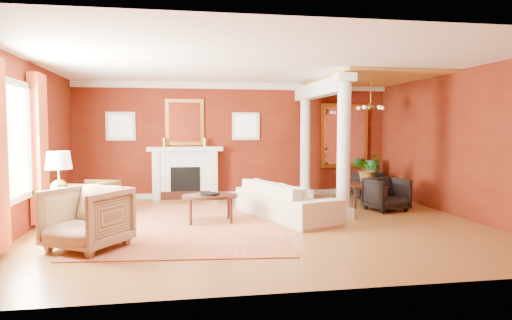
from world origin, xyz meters
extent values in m
plane|color=brown|center=(0.00, 0.00, 0.00)|extent=(8.00, 8.00, 0.00)
cube|color=#621F0D|center=(0.00, 3.50, 1.45)|extent=(8.00, 0.04, 2.90)
cube|color=#621F0D|center=(0.00, -3.50, 1.45)|extent=(8.00, 0.04, 2.90)
cube|color=#621F0D|center=(-4.00, 0.00, 1.45)|extent=(0.04, 7.00, 2.90)
cube|color=#621F0D|center=(4.00, 0.00, 1.45)|extent=(0.04, 7.00, 2.90)
cube|color=white|center=(0.00, 0.00, 2.90)|extent=(8.00, 7.00, 0.04)
cube|color=silver|center=(-1.30, 3.33, 0.60)|extent=(1.60, 0.34, 1.20)
cube|color=black|center=(-1.30, 3.16, 0.45)|extent=(0.72, 0.03, 0.70)
cube|color=black|center=(-1.30, 3.16, 0.10)|extent=(1.20, 0.05, 0.20)
cube|color=silver|center=(-1.30, 3.29, 1.24)|extent=(1.85, 0.42, 0.10)
cube|color=silver|center=(-2.00, 3.30, 0.60)|extent=(0.16, 0.40, 1.20)
cube|color=silver|center=(-0.60, 3.30, 0.60)|extent=(0.16, 0.40, 1.20)
cube|color=gold|center=(-1.30, 3.46, 1.90)|extent=(0.95, 0.06, 1.15)
cube|color=white|center=(-1.30, 3.42, 1.90)|extent=(0.78, 0.02, 0.98)
cube|color=silver|center=(-2.85, 3.47, 1.80)|extent=(0.70, 0.06, 0.70)
cube|color=white|center=(-2.85, 3.44, 1.80)|extent=(0.54, 0.02, 0.54)
cube|color=silver|center=(0.25, 3.47, 1.80)|extent=(0.70, 0.06, 0.70)
cube|color=white|center=(0.25, 3.44, 1.80)|extent=(0.54, 0.02, 0.54)
cube|color=white|center=(-3.98, -0.60, 1.55)|extent=(0.03, 1.30, 1.70)
cube|color=silver|center=(-3.95, 0.10, 1.55)|extent=(0.08, 0.10, 1.90)
cube|color=#B4431E|center=(-3.88, 0.40, 1.40)|extent=(0.18, 0.55, 2.60)
cube|color=silver|center=(1.70, 0.30, 0.10)|extent=(0.34, 0.34, 0.20)
cylinder|color=silver|center=(1.70, 0.30, 1.45)|extent=(0.26, 0.26, 2.50)
cube|color=silver|center=(1.70, 0.30, 2.72)|extent=(0.36, 0.36, 0.16)
cube|color=silver|center=(1.70, 3.00, 0.10)|extent=(0.34, 0.34, 0.20)
cylinder|color=silver|center=(1.70, 3.00, 1.45)|extent=(0.26, 0.26, 2.50)
cube|color=silver|center=(1.70, 3.00, 2.72)|extent=(0.36, 0.36, 0.16)
cube|color=silver|center=(1.70, 1.90, 2.62)|extent=(0.30, 3.20, 0.32)
cube|color=gold|center=(2.85, 1.75, 2.87)|extent=(2.30, 3.40, 0.04)
cube|color=gold|center=(2.90, 3.46, 1.55)|extent=(1.30, 0.06, 1.70)
cube|color=white|center=(2.90, 3.42, 1.55)|extent=(1.10, 0.02, 1.50)
cylinder|color=gold|center=(2.90, 1.80, 2.58)|extent=(0.02, 0.02, 0.65)
sphere|color=gold|center=(2.90, 1.80, 2.25)|extent=(0.20, 0.20, 0.20)
sphere|color=white|center=(3.18, 1.80, 2.22)|extent=(0.09, 0.09, 0.09)
sphere|color=white|center=(2.99, 2.07, 2.22)|extent=(0.09, 0.09, 0.09)
sphere|color=white|center=(2.67, 1.96, 2.22)|extent=(0.09, 0.09, 0.09)
sphere|color=white|center=(2.67, 1.64, 2.22)|extent=(0.09, 0.09, 0.09)
sphere|color=white|center=(2.99, 1.53, 2.22)|extent=(0.09, 0.09, 0.09)
cube|color=silver|center=(0.00, 3.46, 2.82)|extent=(8.00, 0.08, 0.16)
cube|color=silver|center=(0.00, 3.46, 0.06)|extent=(8.00, 0.08, 0.12)
cube|color=maroon|center=(-1.28, 0.06, 0.01)|extent=(3.68, 4.65, 0.02)
imported|color=#EDE0C7|center=(0.59, 0.45, 0.48)|extent=(1.50, 2.54, 0.96)
imported|color=black|center=(-3.14, 1.10, 0.41)|extent=(0.98, 1.01, 0.81)
imported|color=tan|center=(-2.78, -1.31, 0.50)|extent=(1.31, 1.29, 1.00)
cylinder|color=black|center=(-0.90, 0.24, 0.50)|extent=(1.04, 1.04, 0.05)
cylinder|color=black|center=(-1.26, 0.01, 0.23)|extent=(0.05, 0.05, 0.47)
cylinder|color=black|center=(-0.53, 0.01, 0.23)|extent=(0.05, 0.05, 0.47)
cylinder|color=black|center=(-1.26, 0.47, 0.23)|extent=(0.05, 0.05, 0.47)
cylinder|color=black|center=(-0.53, 0.47, 0.23)|extent=(0.05, 0.05, 0.47)
imported|color=black|center=(-0.89, 0.25, 0.64)|extent=(0.16, 0.02, 0.22)
cylinder|color=black|center=(-3.34, -0.50, 0.02)|extent=(0.41, 0.41, 0.04)
cylinder|color=black|center=(-3.34, -0.50, 0.31)|extent=(0.10, 0.10, 0.63)
cylinder|color=black|center=(-3.34, -0.50, 0.63)|extent=(0.55, 0.55, 0.04)
sphere|color=gold|center=(-3.34, -0.50, 0.81)|extent=(0.26, 0.26, 0.26)
cylinder|color=gold|center=(-3.34, -0.50, 1.00)|extent=(0.03, 0.03, 0.28)
cone|color=white|center=(-3.34, -0.50, 1.24)|extent=(0.41, 0.41, 0.28)
imported|color=black|center=(2.78, 1.69, 0.39)|extent=(0.77, 1.48, 0.79)
imported|color=black|center=(2.87, 0.87, 0.39)|extent=(0.88, 0.84, 0.77)
imported|color=black|center=(3.17, 2.70, 0.37)|extent=(0.82, 0.78, 0.73)
sphere|color=#14411B|center=(3.50, 3.00, 0.18)|extent=(0.39, 0.39, 0.39)
cylinder|color=#14411B|center=(3.50, 3.00, 0.46)|extent=(0.35, 0.35, 0.92)
imported|color=#26591E|center=(2.79, 1.65, 1.04)|extent=(0.76, 0.80, 0.52)
camera|label=1|loc=(-1.47, -8.12, 1.75)|focal=32.00mm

